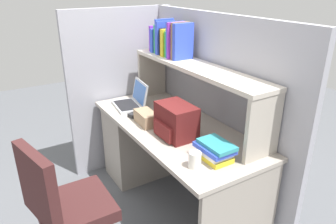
# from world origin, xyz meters

# --- Properties ---
(ground_plane) EXTENTS (8.00, 8.00, 0.00)m
(ground_plane) POSITION_xyz_m (0.00, 0.00, 0.00)
(ground_plane) COLOR #595B60
(desk) EXTENTS (1.60, 0.70, 0.73)m
(desk) POSITION_xyz_m (-0.39, 0.00, 0.40)
(desk) COLOR #AAA093
(desk) RESTS_ON ground_plane
(cubicle_partition_rear) EXTENTS (1.84, 0.05, 1.55)m
(cubicle_partition_rear) POSITION_xyz_m (0.00, 0.38, 0.78)
(cubicle_partition_rear) COLOR #9E9EA8
(cubicle_partition_rear) RESTS_ON ground_plane
(cubicle_partition_left) EXTENTS (0.05, 1.06, 1.55)m
(cubicle_partition_left) POSITION_xyz_m (-0.85, -0.05, 0.78)
(cubicle_partition_left) COLOR #9E9EA8
(cubicle_partition_left) RESTS_ON ground_plane
(overhead_hutch) EXTENTS (1.44, 0.28, 0.45)m
(overhead_hutch) POSITION_xyz_m (0.00, 0.20, 1.08)
(overhead_hutch) COLOR #B3A99C
(overhead_hutch) RESTS_ON desk
(reference_books_on_shelf) EXTENTS (0.45, 0.19, 0.29)m
(reference_books_on_shelf) POSITION_xyz_m (-0.38, 0.20, 1.31)
(reference_books_on_shelf) COLOR purple
(reference_books_on_shelf) RESTS_ON overhead_hutch
(laptop) EXTENTS (0.34, 0.29, 0.22)m
(laptop) POSITION_xyz_m (-0.53, -0.10, 0.78)
(laptop) COLOR #B7BABF
(laptop) RESTS_ON desk
(backpack) EXTENTS (0.30, 0.23, 0.24)m
(backpack) POSITION_xyz_m (0.16, -0.09, 0.85)
(backpack) COLOR #591919
(backpack) RESTS_ON desk
(computer_mouse) EXTENTS (0.09, 0.12, 0.03)m
(computer_mouse) POSITION_xyz_m (-0.31, -0.18, 0.75)
(computer_mouse) COLOR #262628
(computer_mouse) RESTS_ON desk
(paper_cup) EXTENTS (0.08, 0.08, 0.10)m
(paper_cup) POSITION_xyz_m (0.57, -0.21, 0.78)
(paper_cup) COLOR white
(paper_cup) RESTS_ON desk
(tissue_box) EXTENTS (0.23, 0.13, 0.10)m
(tissue_box) POSITION_xyz_m (-0.13, -0.17, 0.78)
(tissue_box) COLOR #9E7F60
(tissue_box) RESTS_ON desk
(desk_book_stack) EXTENTS (0.25, 0.17, 0.12)m
(desk_book_stack) POSITION_xyz_m (0.56, -0.05, 0.79)
(desk_book_stack) COLOR yellow
(desk_book_stack) RESTS_ON desk
(office_chair) EXTENTS (0.52, 0.53, 0.93)m
(office_chair) POSITION_xyz_m (0.22, -0.91, 0.39)
(office_chair) COLOR black
(office_chair) RESTS_ON ground_plane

